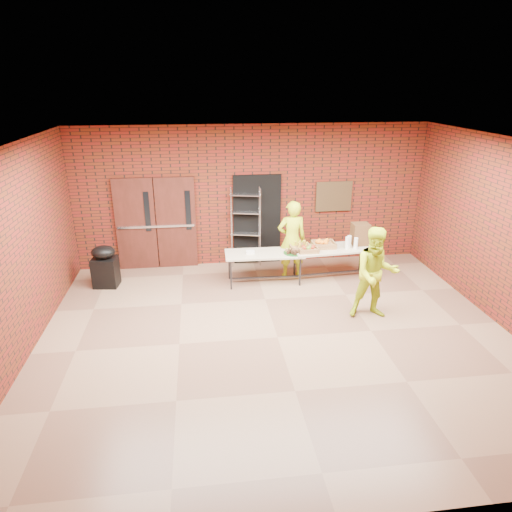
{
  "coord_description": "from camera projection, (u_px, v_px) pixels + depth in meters",
  "views": [
    {
      "loc": [
        -1.22,
        -6.62,
        4.09
      ],
      "look_at": [
        -0.19,
        1.4,
        0.95
      ],
      "focal_mm": 32.0,
      "sensor_mm": 36.0,
      "label": 1
    }
  ],
  "objects": [
    {
      "name": "room",
      "position": [
        279.0,
        249.0,
        7.16
      ],
      "size": [
        8.08,
        7.08,
        3.28
      ],
      "color": "brown",
      "rests_on": "ground"
    },
    {
      "name": "volunteer_man",
      "position": [
        376.0,
        274.0,
        8.14
      ],
      "size": [
        0.9,
        0.73,
        1.71
      ],
      "primitive_type": "imported",
      "rotation": [
        0.0,
        0.0,
        -0.11
      ],
      "color": "#B9D217",
      "rests_on": "room"
    },
    {
      "name": "basket_apples",
      "position": [
        308.0,
        249.0,
        9.58
      ],
      "size": [
        0.41,
        0.32,
        0.13
      ],
      "color": "#AE7346",
      "rests_on": "table_right"
    },
    {
      "name": "muffin_tray",
      "position": [
        293.0,
        251.0,
        9.58
      ],
      "size": [
        0.42,
        0.42,
        0.1
      ],
      "color": "#134A16",
      "rests_on": "table_left"
    },
    {
      "name": "wire_rack",
      "position": [
        246.0,
        227.0,
        10.46
      ],
      "size": [
        0.71,
        0.37,
        1.84
      ],
      "primitive_type": null,
      "rotation": [
        0.0,
        0.0,
        -0.23
      ],
      "color": "#B8B8BF",
      "rests_on": "room"
    },
    {
      "name": "cup_stack_back",
      "position": [
        349.0,
        241.0,
        9.81
      ],
      "size": [
        0.09,
        0.09,
        0.26
      ],
      "primitive_type": "cylinder",
      "color": "white",
      "rests_on": "table_right"
    },
    {
      "name": "cup_stack_mid",
      "position": [
        356.0,
        243.0,
        9.72
      ],
      "size": [
        0.08,
        0.08,
        0.25
      ],
      "primitive_type": "cylinder",
      "color": "white",
      "rests_on": "table_right"
    },
    {
      "name": "table_right",
      "position": [
        332.0,
        250.0,
        9.84
      ],
      "size": [
        1.76,
        0.84,
        0.7
      ],
      "rotation": [
        0.0,
        0.0,
        0.08
      ],
      "color": "tan",
      "rests_on": "room"
    },
    {
      "name": "napkin_box",
      "position": [
        250.0,
        252.0,
        9.58
      ],
      "size": [
        0.18,
        0.12,
        0.06
      ],
      "primitive_type": "cube",
      "color": "white",
      "rests_on": "table_left"
    },
    {
      "name": "table_left",
      "position": [
        264.0,
        255.0,
        9.63
      ],
      "size": [
        1.66,
        0.73,
        0.67
      ],
      "rotation": [
        0.0,
        0.0,
        -0.03
      ],
      "color": "tan",
      "rests_on": "room"
    },
    {
      "name": "bronze_plaque",
      "position": [
        334.0,
        196.0,
        10.6
      ],
      "size": [
        0.85,
        0.04,
        0.7
      ],
      "primitive_type": "cube",
      "color": "#43341A",
      "rests_on": "room"
    },
    {
      "name": "dark_doorway",
      "position": [
        257.0,
        220.0,
        10.57
      ],
      "size": [
        1.1,
        0.06,
        2.1
      ],
      "primitive_type": "cube",
      "color": "black",
      "rests_on": "room"
    },
    {
      "name": "coffee_dispenser",
      "position": [
        360.0,
        234.0,
        9.96
      ],
      "size": [
        0.36,
        0.32,
        0.47
      ],
      "primitive_type": "cube",
      "color": "brown",
      "rests_on": "table_right"
    },
    {
      "name": "basket_oranges",
      "position": [
        323.0,
        244.0,
        9.84
      ],
      "size": [
        0.49,
        0.38,
        0.15
      ],
      "color": "#AE7346",
      "rests_on": "table_right"
    },
    {
      "name": "basket_bananas",
      "position": [
        300.0,
        247.0,
        9.68
      ],
      "size": [
        0.43,
        0.33,
        0.13
      ],
      "color": "#AE7346",
      "rests_on": "table_right"
    },
    {
      "name": "covered_grill",
      "position": [
        105.0,
        266.0,
        9.52
      ],
      "size": [
        0.54,
        0.47,
        0.9
      ],
      "rotation": [
        0.0,
        0.0,
        -0.13
      ],
      "color": "black",
      "rests_on": "room"
    },
    {
      "name": "volunteer_woman",
      "position": [
        292.0,
        239.0,
        9.86
      ],
      "size": [
        0.64,
        0.43,
        1.72
      ],
      "primitive_type": "imported",
      "rotation": [
        0.0,
        0.0,
        3.18
      ],
      "color": "#B9D217",
      "rests_on": "room"
    },
    {
      "name": "cup_stack_front",
      "position": [
        347.0,
        243.0,
        9.74
      ],
      "size": [
        0.09,
        0.09,
        0.26
      ],
      "primitive_type": "cylinder",
      "color": "white",
      "rests_on": "table_right"
    },
    {
      "name": "double_doors",
      "position": [
        156.0,
        224.0,
        10.28
      ],
      "size": [
        1.78,
        0.12,
        2.1
      ],
      "color": "#4A1C15",
      "rests_on": "room"
    }
  ]
}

